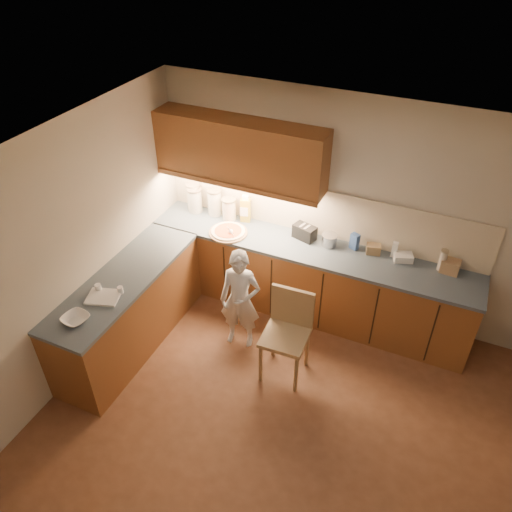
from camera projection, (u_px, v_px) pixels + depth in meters
name	position (u px, v px, depth m)	size (l,w,h in m)	color
room	(288.00, 297.00, 3.75)	(4.54, 4.50, 2.62)	brown
l_counter	(248.00, 289.00, 5.69)	(3.77, 2.62, 0.92)	brown
backsplash	(319.00, 212.00, 5.60)	(3.75, 0.02, 0.58)	beige
upper_cabinets	(240.00, 151.00, 5.40)	(1.95, 0.36, 0.73)	brown
pizza_on_board	(228.00, 232.00, 5.77)	(0.45, 0.45, 0.18)	#A77F53
child	(240.00, 300.00, 5.32)	(0.44, 0.29, 1.21)	silver
wooden_chair	(288.00, 328.00, 5.03)	(0.46, 0.46, 0.99)	tan
mixing_bowl	(75.00, 319.00, 4.59)	(0.24, 0.24, 0.06)	white
canister_a	(194.00, 196.00, 6.12)	(0.17, 0.17, 0.34)	silver
canister_b	(195.00, 200.00, 6.08)	(0.18, 0.18, 0.31)	beige
canister_c	(215.00, 202.00, 6.02)	(0.18, 0.18, 0.34)	silver
canister_d	(229.00, 209.00, 5.94)	(0.17, 0.17, 0.28)	silver
oil_jug	(246.00, 209.00, 5.90)	(0.13, 0.11, 0.35)	gold
toaster	(305.00, 232.00, 5.65)	(0.29, 0.21, 0.17)	black
steel_pot	(329.00, 240.00, 5.55)	(0.18, 0.18, 0.14)	#A8A8AD
blue_box	(355.00, 241.00, 5.49)	(0.09, 0.07, 0.19)	#34579E
card_box_a	(373.00, 249.00, 5.44)	(0.15, 0.11, 0.11)	#A18256
white_bottle	(395.00, 249.00, 5.37)	(0.06, 0.06, 0.18)	white
flat_pack	(403.00, 257.00, 5.34)	(0.20, 0.14, 0.08)	white
tall_jar	(443.00, 260.00, 5.16)	(0.08, 0.08, 0.25)	beige
card_box_b	(450.00, 266.00, 5.16)	(0.18, 0.14, 0.14)	#A27E57
dough_cloth	(103.00, 297.00, 4.87)	(0.31, 0.24, 0.02)	silver
spice_jar_a	(98.00, 288.00, 4.93)	(0.06, 0.06, 0.08)	white
spice_jar_b	(120.00, 290.00, 4.91)	(0.06, 0.06, 0.08)	white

